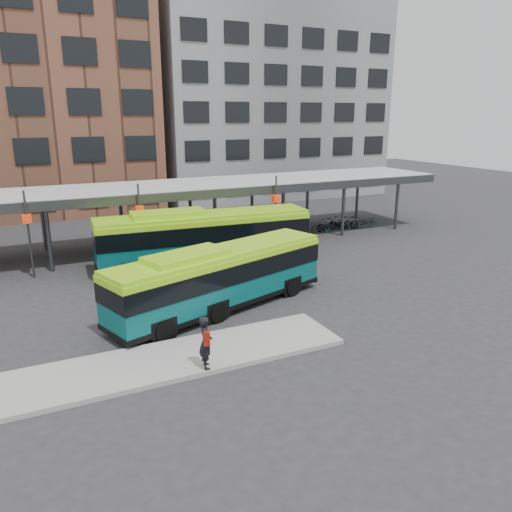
# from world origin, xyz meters

# --- Properties ---
(ground) EXTENTS (120.00, 120.00, 0.00)m
(ground) POSITION_xyz_m (0.00, 0.00, 0.00)
(ground) COLOR #28282B
(ground) RESTS_ON ground
(boarding_island) EXTENTS (14.00, 3.00, 0.18)m
(boarding_island) POSITION_xyz_m (-5.50, -3.00, 0.09)
(boarding_island) COLOR gray
(boarding_island) RESTS_ON ground
(canopy) EXTENTS (40.00, 6.53, 4.80)m
(canopy) POSITION_xyz_m (-0.06, 12.87, 3.91)
(canopy) COLOR #999B9E
(canopy) RESTS_ON ground
(building_grey) EXTENTS (24.00, 14.00, 20.00)m
(building_grey) POSITION_xyz_m (16.00, 32.00, 10.00)
(building_grey) COLOR slate
(building_grey) RESTS_ON ground
(bus_front) EXTENTS (11.17, 5.60, 3.03)m
(bus_front) POSITION_xyz_m (-1.48, 1.00, 1.58)
(bus_front) COLOR #074F51
(bus_front) RESTS_ON ground
(bus_rear) EXTENTS (12.53, 3.50, 3.41)m
(bus_rear) POSITION_xyz_m (0.21, 7.77, 1.78)
(bus_rear) COLOR #074F51
(bus_rear) RESTS_ON ground
(pedestrian) EXTENTS (0.58, 0.77, 1.90)m
(pedestrian) POSITION_xyz_m (-4.09, -4.21, 1.14)
(pedestrian) COLOR black
(pedestrian) RESTS_ON boarding_island
(bike_rack) EXTENTS (5.95, 1.44, 1.04)m
(bike_rack) POSITION_xyz_m (12.82, 12.07, 0.47)
(bike_rack) COLOR slate
(bike_rack) RESTS_ON ground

